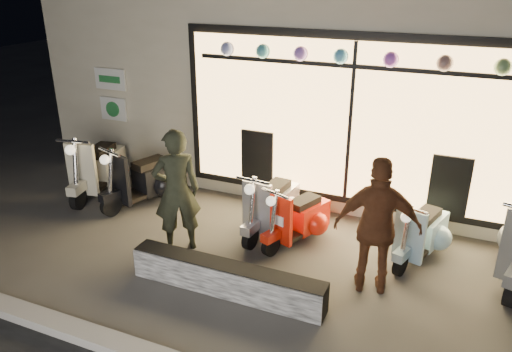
{
  "coord_description": "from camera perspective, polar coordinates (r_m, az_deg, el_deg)",
  "views": [
    {
      "loc": [
        2.35,
        -5.2,
        3.68
      ],
      "look_at": [
        -0.16,
        0.6,
        1.05
      ],
      "focal_mm": 35.0,
      "sensor_mm": 36.0,
      "label": 1
    }
  ],
  "objects": [
    {
      "name": "ground",
      "position": [
        6.79,
        -0.8,
        -10.23
      ],
      "size": [
        40.0,
        40.0,
        0.0
      ],
      "primitive_type": "plane",
      "color": "#383533",
      "rests_on": "ground"
    },
    {
      "name": "scooter_black",
      "position": [
        8.6,
        -12.2,
        -0.23
      ],
      "size": [
        0.77,
        1.45,
        1.04
      ],
      "rotation": [
        0.0,
        0.0,
        -0.33
      ],
      "color": "black",
      "rests_on": "ground"
    },
    {
      "name": "scooter_silver",
      "position": [
        7.55,
        2.04,
        -3.17
      ],
      "size": [
        0.53,
        1.4,
        1.0
      ],
      "rotation": [
        0.0,
        0.0,
        -0.1
      ],
      "color": "black",
      "rests_on": "ground"
    },
    {
      "name": "graffiti_barrier",
      "position": [
        6.19,
        -3.36,
        -11.64
      ],
      "size": [
        2.49,
        0.28,
        0.4
      ],
      "primitive_type": "cube",
      "color": "black",
      "rests_on": "ground"
    },
    {
      "name": "scooter_cream",
      "position": [
        9.25,
        -17.35,
        1.1
      ],
      "size": [
        0.7,
        1.58,
        1.12
      ],
      "rotation": [
        0.0,
        0.0,
        0.2
      ],
      "color": "black",
      "rests_on": "ground"
    },
    {
      "name": "scooter_red",
      "position": [
        7.28,
        5.23,
        -4.64
      ],
      "size": [
        0.7,
        1.24,
        0.9
      ],
      "rotation": [
        0.0,
        0.0,
        -0.37
      ],
      "color": "black",
      "rests_on": "ground"
    },
    {
      "name": "man",
      "position": [
        6.88,
        -9.06,
        -1.71
      ],
      "size": [
        0.77,
        0.73,
        1.76
      ],
      "primitive_type": "imported",
      "rotation": [
        0.0,
        0.0,
        3.82
      ],
      "color": "black",
      "rests_on": "ground"
    },
    {
      "name": "woman",
      "position": [
        6.07,
        13.72,
        -5.68
      ],
      "size": [
        1.08,
        0.63,
        1.74
      ],
      "primitive_type": "imported",
      "rotation": [
        0.0,
        0.0,
        3.35
      ],
      "color": "brown",
      "rests_on": "ground"
    },
    {
      "name": "scooter_blue",
      "position": [
        7.23,
        18.55,
        -5.98
      ],
      "size": [
        0.64,
        1.27,
        0.91
      ],
      "rotation": [
        0.0,
        0.0,
        -0.29
      ],
      "color": "black",
      "rests_on": "ground"
    },
    {
      "name": "shop_building",
      "position": [
        10.57,
        10.6,
        13.64
      ],
      "size": [
        10.2,
        6.23,
        4.2
      ],
      "color": "beige",
      "rests_on": "ground"
    }
  ]
}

